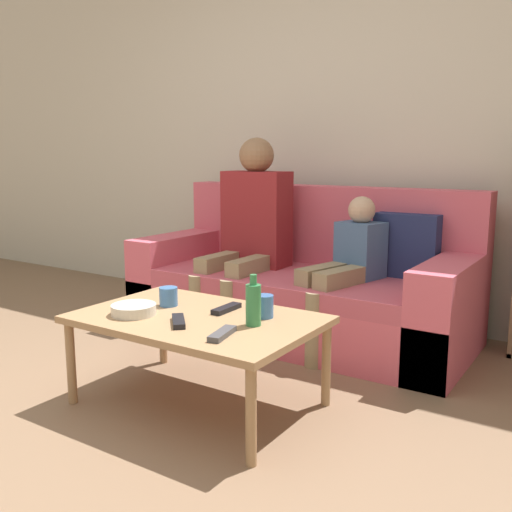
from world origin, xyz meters
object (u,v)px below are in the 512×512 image
person_adult (251,222)px  snack_bowl (134,309)px  tv_remote_0 (222,334)px  tv_remote_1 (179,321)px  cup_near (264,306)px  person_child (344,266)px  tv_remote_2 (226,309)px  cup_far (168,296)px  couch (304,288)px  bottle (253,304)px  coffee_table (197,324)px

person_adult → snack_bowl: (0.18, -1.20, -0.25)m
tv_remote_0 → tv_remote_1: 0.25m
cup_near → person_adult: bearing=126.4°
tv_remote_0 → snack_bowl: (-0.50, 0.03, 0.01)m
person_adult → person_child: person_adult is taller
tv_remote_2 → tv_remote_1: bearing=-101.5°
cup_far → person_child: bearing=64.3°
couch → tv_remote_2: size_ratio=11.78×
person_adult → bottle: person_adult is taller
cup_near → tv_remote_1: bearing=-132.0°
snack_bowl → bottle: bottle is taller
couch → coffee_table: couch is taller
bottle → snack_bowl: bearing=-163.8°
couch → person_child: 0.41m
cup_far → coffee_table: bearing=-16.0°
coffee_table → person_child: size_ratio=1.20×
tv_remote_0 → tv_remote_2: (-0.20, 0.30, 0.00)m
person_child → snack_bowl: 1.22m
couch → snack_bowl: bearing=-96.7°
person_adult → tv_remote_1: person_adult is taller
person_adult → tv_remote_1: bearing=-69.6°
cup_near → bottle: size_ratio=0.46×
tv_remote_1 → couch: bearing=51.3°
tv_remote_1 → tv_remote_0: bearing=-51.5°
person_adult → snack_bowl: size_ratio=6.13×
cup_near → couch: bearing=109.2°
tv_remote_2 → bottle: bearing=-27.8°
snack_bowl → tv_remote_1: bearing=0.2°
coffee_table → cup_far: (-0.22, 0.06, 0.08)m
cup_near → snack_bowl: 0.57m
tv_remote_0 → cup_near: bearing=78.9°
coffee_table → tv_remote_0: tv_remote_0 is taller
couch → person_adult: 0.52m
cup_near → tv_remote_2: 0.20m
person_child → tv_remote_0: size_ratio=4.85×
person_child → tv_remote_2: bearing=-87.5°
person_child → tv_remote_0: (0.03, -1.16, -0.07)m
tv_remote_2 → bottle: size_ratio=0.81×
person_child → person_adult: bearing=-172.3°
person_adult → snack_bowl: person_adult is taller
snack_bowl → person_child: bearing=67.1°
coffee_table → person_child: (0.23, 0.99, 0.12)m
cup_near → cup_far: (-0.47, -0.08, -0.01)m
couch → cup_far: 1.10m
cup_near → cup_far: cup_near is taller
person_adult → cup_far: size_ratio=13.79×
person_adult → tv_remote_0: (0.69, -1.23, -0.26)m
couch → coffee_table: 1.15m
couch → cup_far: (-0.12, -1.08, 0.16)m
person_adult → cup_near: (0.68, -0.92, -0.23)m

